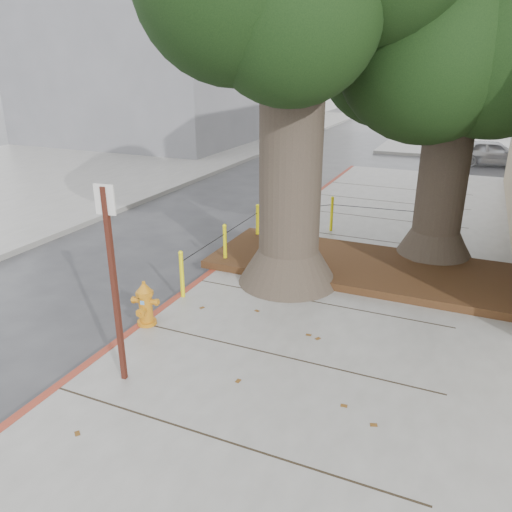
{
  "coord_description": "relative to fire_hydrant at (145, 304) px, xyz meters",
  "views": [
    {
      "loc": [
        2.88,
        -6.19,
        4.35
      ],
      "look_at": [
        -0.49,
        1.5,
        1.1
      ],
      "focal_mm": 35.0,
      "sensor_mm": 36.0,
      "label": 1
    }
  ],
  "objects": [
    {
      "name": "building_far_white",
      "position": [
        -15.1,
        44.98,
        6.96
      ],
      "size": [
        12.0,
        18.0,
        15.0
      ],
      "primitive_type": "cube",
      "color": "silver",
      "rests_on": "ground"
    },
    {
      "name": "tree_far",
      "position": [
        4.54,
        5.31,
        4.48
      ],
      "size": [
        4.5,
        3.8,
        7.17
      ],
      "color": "#4C3F33",
      "rests_on": "sidewalk_main"
    },
    {
      "name": "car_silver",
      "position": [
        5.47,
        18.86,
        0.04
      ],
      "size": [
        3.53,
        1.75,
        1.16
      ],
      "primitive_type": "imported",
      "rotation": [
        0.0,
        0.0,
        1.69
      ],
      "color": "#ADAEB3",
      "rests_on": "ground"
    },
    {
      "name": "signpost",
      "position": [
        0.64,
        -1.45,
        1.21
      ],
      "size": [
        0.28,
        0.07,
        2.82
      ],
      "rotation": [
        0.0,
        0.0,
        0.1
      ],
      "color": "#471911",
      "rests_on": "sidewalk_main"
    },
    {
      "name": "bollard_ring",
      "position": [
        1.03,
        4.36,
        0.12
      ],
      "size": [
        3.79,
        5.39,
        0.95
      ],
      "color": "yellow",
      "rests_on": "sidewalk_main"
    },
    {
      "name": "fire_hydrant",
      "position": [
        0.0,
        0.0,
        0.0
      ],
      "size": [
        0.43,
        0.4,
        0.8
      ],
      "rotation": [
        0.0,
        0.0,
        0.19
      ],
      "color": "orange",
      "rests_on": "sidewalk_main"
    },
    {
      "name": "building_far_grey",
      "position": [
        -13.1,
        21.98,
        5.46
      ],
      "size": [
        12.0,
        16.0,
        12.0
      ],
      "primitive_type": "cube",
      "color": "slate",
      "rests_on": "ground"
    },
    {
      "name": "planter_bed",
      "position": [
        2.8,
        3.88,
        -0.31
      ],
      "size": [
        6.4,
        2.6,
        0.16
      ],
      "primitive_type": "cube",
      "color": "black",
      "rests_on": "sidewalk_main"
    },
    {
      "name": "car_dark",
      "position": [
        -10.49,
        17.47,
        0.07
      ],
      "size": [
        2.09,
        4.34,
        1.22
      ],
      "primitive_type": "imported",
      "rotation": [
        0.0,
        0.0,
        -0.09
      ],
      "color": "black",
      "rests_on": "ground"
    },
    {
      "name": "sidewalk_opposite",
      "position": [
        -12.1,
        9.98,
        -0.46
      ],
      "size": [
        14.0,
        60.0,
        0.15
      ],
      "primitive_type": "cube",
      "color": "slate",
      "rests_on": "ground"
    },
    {
      "name": "ground",
      "position": [
        1.9,
        -0.02,
        -0.54
      ],
      "size": [
        140.0,
        140.0,
        0.0
      ],
      "primitive_type": "plane",
      "color": "#28282B",
      "rests_on": "ground"
    },
    {
      "name": "curb_red",
      "position": [
        -0.1,
        2.48,
        -0.46
      ],
      "size": [
        0.14,
        26.0,
        0.16
      ],
      "primitive_type": "cube",
      "color": "maroon",
      "rests_on": "ground"
    }
  ]
}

